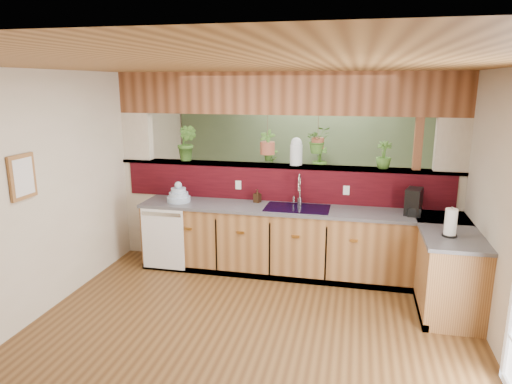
% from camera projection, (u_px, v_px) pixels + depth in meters
% --- Properties ---
extents(ground, '(4.60, 7.00, 0.01)m').
position_uv_depth(ground, '(262.00, 306.00, 5.16)').
color(ground, brown).
rests_on(ground, ground).
extents(ceiling, '(4.60, 7.00, 0.01)m').
position_uv_depth(ceiling, '(263.00, 68.00, 4.56)').
color(ceiling, brown).
rests_on(ceiling, ground).
extents(wall_back, '(4.60, 0.02, 2.60)m').
position_uv_depth(wall_back, '(302.00, 149.00, 8.18)').
color(wall_back, beige).
rests_on(wall_back, ground).
extents(wall_left, '(0.02, 7.00, 2.60)m').
position_uv_depth(wall_left, '(71.00, 184.00, 5.35)').
color(wall_left, beige).
rests_on(wall_left, ground).
extents(wall_right, '(0.02, 7.00, 2.60)m').
position_uv_depth(wall_right, '(497.00, 207.00, 4.37)').
color(wall_right, beige).
rests_on(wall_right, ground).
extents(pass_through_partition, '(4.60, 0.21, 2.60)m').
position_uv_depth(pass_through_partition, '(285.00, 179.00, 6.16)').
color(pass_through_partition, beige).
rests_on(pass_through_partition, ground).
extents(pass_through_ledge, '(4.60, 0.21, 0.04)m').
position_uv_depth(pass_through_ledge, '(283.00, 166.00, 6.13)').
color(pass_through_ledge, brown).
rests_on(pass_through_ledge, ground).
extents(header_beam, '(4.60, 0.15, 0.55)m').
position_uv_depth(header_beam, '(284.00, 93.00, 5.90)').
color(header_beam, brown).
rests_on(header_beam, ground).
extents(sage_backwall, '(4.55, 0.02, 2.55)m').
position_uv_depth(sage_backwall, '(302.00, 149.00, 8.16)').
color(sage_backwall, '#566D4A').
rests_on(sage_backwall, ground).
extents(countertop, '(4.14, 1.52, 0.90)m').
position_uv_depth(countertop, '(342.00, 248.00, 5.71)').
color(countertop, brown).
rests_on(countertop, ground).
extents(dishwasher, '(0.58, 0.03, 0.82)m').
position_uv_depth(dishwasher, '(163.00, 239.00, 6.00)').
color(dishwasher, white).
rests_on(dishwasher, ground).
extents(navy_sink, '(0.82, 0.50, 0.18)m').
position_uv_depth(navy_sink, '(297.00, 214.00, 5.84)').
color(navy_sink, black).
rests_on(navy_sink, countertop).
extents(framed_print, '(0.04, 0.35, 0.45)m').
position_uv_depth(framed_print, '(23.00, 177.00, 4.52)').
color(framed_print, brown).
rests_on(framed_print, wall_left).
extents(faucet, '(0.18, 0.18, 0.42)m').
position_uv_depth(faucet, '(299.00, 188.00, 5.93)').
color(faucet, '#B7B7B2').
rests_on(faucet, countertop).
extents(dish_stack, '(0.32, 0.32, 0.28)m').
position_uv_depth(dish_stack, '(179.00, 195.00, 6.12)').
color(dish_stack, '#A2B8D2').
rests_on(dish_stack, countertop).
extents(soap_dispenser, '(0.11, 0.11, 0.18)m').
position_uv_depth(soap_dispenser, '(257.00, 196.00, 6.08)').
color(soap_dispenser, '#3B2615').
rests_on(soap_dispenser, countertop).
extents(coffee_maker, '(0.17, 0.29, 0.32)m').
position_uv_depth(coffee_maker, '(414.00, 203.00, 5.51)').
color(coffee_maker, black).
rests_on(coffee_maker, countertop).
extents(paper_towel, '(0.15, 0.15, 0.32)m').
position_uv_depth(paper_towel, '(451.00, 223.00, 4.72)').
color(paper_towel, black).
rests_on(paper_towel, countertop).
extents(glass_jar, '(0.17, 0.17, 0.37)m').
position_uv_depth(glass_jar, '(296.00, 151.00, 6.04)').
color(glass_jar, silver).
rests_on(glass_jar, pass_through_ledge).
extents(ledge_plant_left, '(0.31, 0.27, 0.50)m').
position_uv_depth(ledge_plant_left, '(187.00, 143.00, 6.35)').
color(ledge_plant_left, '#396623').
rests_on(ledge_plant_left, pass_through_ledge).
extents(ledge_plant_right, '(0.20, 0.20, 0.35)m').
position_uv_depth(ledge_plant_right, '(384.00, 155.00, 5.81)').
color(ledge_plant_right, '#396623').
rests_on(ledge_plant_right, pass_through_ledge).
extents(hanging_plant_a, '(0.24, 0.20, 0.54)m').
position_uv_depth(hanging_plant_a, '(268.00, 135.00, 6.08)').
color(hanging_plant_a, brown).
rests_on(hanging_plant_a, header_beam).
extents(hanging_plant_b, '(0.39, 0.37, 0.46)m').
position_uv_depth(hanging_plant_b, '(318.00, 128.00, 5.91)').
color(hanging_plant_b, brown).
rests_on(hanging_plant_b, header_beam).
extents(shelving_console, '(1.37, 0.57, 0.89)m').
position_uv_depth(shelving_console, '(293.00, 195.00, 8.16)').
color(shelving_console, black).
rests_on(shelving_console, ground).
extents(shelf_plant_a, '(0.24, 0.19, 0.40)m').
position_uv_depth(shelf_plant_a, '(272.00, 159.00, 8.09)').
color(shelf_plant_a, '#396623').
rests_on(shelf_plant_a, shelving_console).
extents(shelf_plant_b, '(0.28, 0.28, 0.45)m').
position_uv_depth(shelf_plant_b, '(320.00, 159.00, 7.90)').
color(shelf_plant_b, '#396623').
rests_on(shelf_plant_b, shelving_console).
extents(floor_plant, '(0.78, 0.69, 0.81)m').
position_uv_depth(floor_plant, '(319.00, 215.00, 7.25)').
color(floor_plant, '#396623').
rests_on(floor_plant, ground).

